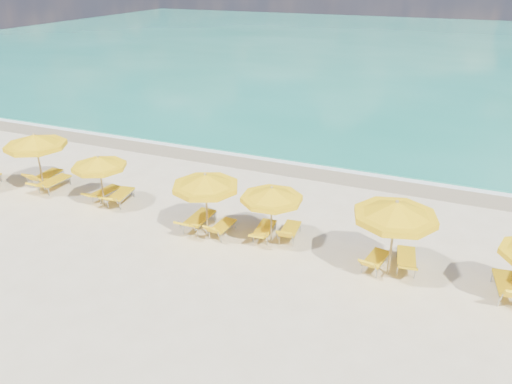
% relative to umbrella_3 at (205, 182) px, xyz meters
% --- Properties ---
extents(ground_plane, '(120.00, 120.00, 0.00)m').
position_rel_umbrella_3_xyz_m(ground_plane, '(1.19, 0.21, -2.07)').
color(ground_plane, beige).
extents(ocean, '(120.00, 80.00, 0.30)m').
position_rel_umbrella_3_xyz_m(ocean, '(1.19, 48.21, -2.07)').
color(ocean, '#167F68').
rests_on(ocean, ground).
extents(wet_sand_band, '(120.00, 2.60, 0.01)m').
position_rel_umbrella_3_xyz_m(wet_sand_band, '(1.19, 7.61, -2.07)').
color(wet_sand_band, tan).
rests_on(wet_sand_band, ground).
extents(foam_line, '(120.00, 1.20, 0.03)m').
position_rel_umbrella_3_xyz_m(foam_line, '(1.19, 8.41, -2.07)').
color(foam_line, white).
rests_on(foam_line, ground).
extents(whitecap_near, '(14.00, 0.36, 0.05)m').
position_rel_umbrella_3_xyz_m(whitecap_near, '(-4.81, 17.21, -2.07)').
color(whitecap_near, white).
rests_on(whitecap_near, ground).
extents(whitecap_far, '(18.00, 0.30, 0.05)m').
position_rel_umbrella_3_xyz_m(whitecap_far, '(9.19, 24.21, -2.07)').
color(whitecap_far, white).
rests_on(whitecap_far, ground).
extents(umbrella_1, '(2.77, 2.77, 2.59)m').
position_rel_umbrella_3_xyz_m(umbrella_1, '(-8.49, 0.75, 0.14)').
color(umbrella_1, tan).
rests_on(umbrella_1, ground).
extents(umbrella_2, '(2.24, 2.24, 2.18)m').
position_rel_umbrella_3_xyz_m(umbrella_2, '(-5.02, 0.48, -0.21)').
color(umbrella_2, tan).
rests_on(umbrella_2, ground).
extents(umbrella_3, '(2.45, 2.45, 2.43)m').
position_rel_umbrella_3_xyz_m(umbrella_3, '(0.00, 0.00, 0.00)').
color(umbrella_3, tan).
rests_on(umbrella_3, ground).
extents(umbrella_4, '(2.71, 2.71, 2.19)m').
position_rel_umbrella_3_xyz_m(umbrella_4, '(2.35, 0.35, -0.20)').
color(umbrella_4, tan).
rests_on(umbrella_4, ground).
extents(umbrella_5, '(2.88, 2.88, 2.62)m').
position_rel_umbrella_3_xyz_m(umbrella_5, '(6.50, -0.04, 0.16)').
color(umbrella_5, tan).
rests_on(umbrella_5, ground).
extents(lounger_1_left, '(0.77, 1.94, 0.89)m').
position_rel_umbrella_3_xyz_m(lounger_1_left, '(-8.86, 1.33, -1.83)').
color(lounger_1_left, '#A5A8AD').
rests_on(lounger_1_left, ground).
extents(lounger_1_right, '(0.70, 2.00, 0.75)m').
position_rel_umbrella_3_xyz_m(lounger_1_right, '(-8.09, 0.94, -1.84)').
color(lounger_1_right, '#A5A8AD').
rests_on(lounger_1_right, ground).
extents(lounger_2_left, '(0.75, 1.78, 0.62)m').
position_rel_umbrella_3_xyz_m(lounger_2_left, '(-5.40, 1.04, -1.87)').
color(lounger_2_left, '#A5A8AD').
rests_on(lounger_2_left, ground).
extents(lounger_2_right, '(0.88, 1.94, 0.76)m').
position_rel_umbrella_3_xyz_m(lounger_2_right, '(-4.55, 0.95, -1.85)').
color(lounger_2_right, '#A5A8AD').
rests_on(lounger_2_right, ground).
extents(lounger_3_left, '(0.69, 2.03, 0.82)m').
position_rel_umbrella_3_xyz_m(lounger_3_left, '(-0.52, 0.28, -1.83)').
color(lounger_3_left, '#A5A8AD').
rests_on(lounger_3_left, ground).
extents(lounger_3_right, '(0.62, 1.60, 0.77)m').
position_rel_umbrella_3_xyz_m(lounger_3_right, '(0.48, 0.20, -1.87)').
color(lounger_3_right, '#A5A8AD').
rests_on(lounger_3_right, ground).
extents(lounger_4_left, '(0.72, 1.81, 0.63)m').
position_rel_umbrella_3_xyz_m(lounger_4_left, '(1.98, 0.63, -1.87)').
color(lounger_4_left, '#A5A8AD').
rests_on(lounger_4_left, ground).
extents(lounger_4_right, '(0.71, 1.70, 0.79)m').
position_rel_umbrella_3_xyz_m(lounger_4_right, '(2.85, 0.90, -1.86)').
color(lounger_4_right, '#A5A8AD').
rests_on(lounger_4_right, ground).
extents(lounger_5_left, '(0.81, 1.68, 0.76)m').
position_rel_umbrella_3_xyz_m(lounger_5_left, '(6.04, 0.15, -1.87)').
color(lounger_5_left, '#A5A8AD').
rests_on(lounger_5_left, ground).
extents(lounger_5_right, '(0.86, 1.91, 0.72)m').
position_rel_umbrella_3_xyz_m(lounger_5_right, '(6.96, 0.53, -1.85)').
color(lounger_5_right, '#A5A8AD').
rests_on(lounger_5_right, ground).
extents(lounger_6_left, '(0.89, 1.94, 0.92)m').
position_rel_umbrella_3_xyz_m(lounger_6_left, '(9.89, 0.13, -1.83)').
color(lounger_6_left, '#A5A8AD').
rests_on(lounger_6_left, ground).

